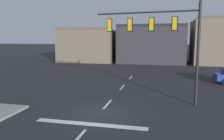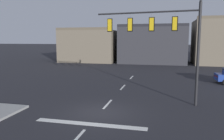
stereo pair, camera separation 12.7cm
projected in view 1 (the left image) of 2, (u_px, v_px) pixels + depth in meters
name	position (u px, v px, depth m)	size (l,w,h in m)	color
ground_plane	(100.00, 113.00, 14.45)	(400.00, 400.00, 0.00)	#232328
stop_bar_paint	(90.00, 124.00, 12.52)	(6.40, 0.50, 0.01)	silver
lane_centreline	(108.00, 104.00, 16.38)	(0.16, 26.40, 0.01)	silver
signal_mast_near_side	(161.00, 33.00, 16.28)	(7.54, 1.13, 7.30)	black
building_row	(223.00, 44.00, 43.55)	(59.51, 13.36, 9.65)	#665B4C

